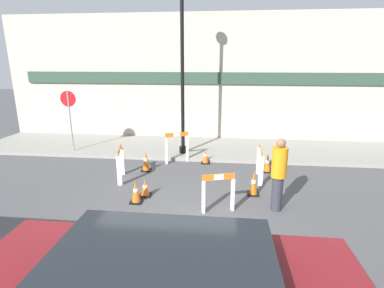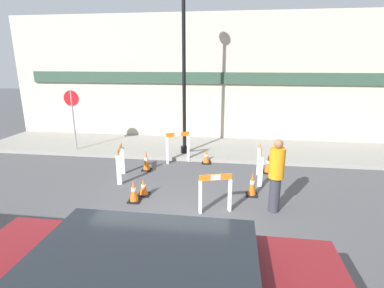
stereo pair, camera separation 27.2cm
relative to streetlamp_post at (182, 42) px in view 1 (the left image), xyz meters
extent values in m
plane|color=#4C4C4F|center=(0.55, -5.17, -4.16)|extent=(60.00, 60.00, 0.00)
cube|color=gray|center=(0.55, 0.89, -4.09)|extent=(18.00, 3.11, 0.13)
cube|color=#BCB29E|center=(0.55, 2.52, -1.41)|extent=(18.00, 0.12, 5.50)
cube|color=#2D4738|center=(0.55, 2.41, -1.36)|extent=(16.20, 0.10, 0.50)
cylinder|color=black|center=(0.00, 0.00, -3.91)|extent=(0.29, 0.29, 0.24)
cylinder|color=black|center=(0.00, 0.00, -1.04)|extent=(0.13, 0.13, 5.99)
cylinder|color=gray|center=(-4.33, -0.16, -2.88)|extent=(0.06, 0.06, 2.29)
cylinder|color=red|center=(-4.33, -0.16, -2.01)|extent=(0.60, 0.04, 0.60)
cube|color=white|center=(1.10, -4.37, -3.75)|extent=(0.10, 0.14, 0.82)
cube|color=white|center=(1.79, -4.16, -3.75)|extent=(0.10, 0.14, 0.82)
cube|color=orange|center=(1.44, -4.27, -3.26)|extent=(0.76, 0.25, 0.15)
cube|color=white|center=(1.44, -4.27, -3.26)|extent=(0.23, 0.10, 0.14)
cube|color=white|center=(2.64, -2.56, -3.71)|extent=(0.13, 0.06, 0.89)
cube|color=white|center=(2.67, -1.65, -3.71)|extent=(0.13, 0.06, 0.89)
cube|color=orange|center=(2.66, -2.11, -3.19)|extent=(0.06, 0.98, 0.15)
cube|color=white|center=(2.66, -2.11, -3.19)|extent=(0.04, 0.29, 0.14)
cube|color=white|center=(0.24, -0.64, -3.68)|extent=(0.11, 0.14, 0.96)
cube|color=white|center=(-0.45, -0.99, -3.68)|extent=(0.11, 0.14, 0.96)
cube|color=orange|center=(-0.10, -0.82, -3.12)|extent=(0.76, 0.39, 0.15)
cube|color=white|center=(-0.10, -0.82, -3.12)|extent=(0.24, 0.14, 0.14)
cube|color=white|center=(-1.67, -2.16, -3.71)|extent=(0.14, 0.09, 0.89)
cube|color=white|center=(-1.46, -2.99, -3.71)|extent=(0.14, 0.09, 0.89)
cube|color=orange|center=(-1.56, -2.58, -3.19)|extent=(0.24, 0.90, 0.15)
cube|color=white|center=(-1.56, -2.58, -3.19)|extent=(0.09, 0.27, 0.14)
cube|color=black|center=(-0.67, -4.02, -4.14)|extent=(0.30, 0.30, 0.04)
cone|color=orange|center=(-0.67, -4.02, -3.84)|extent=(0.23, 0.23, 0.56)
cylinder|color=white|center=(-0.67, -4.02, -3.81)|extent=(0.13, 0.13, 0.08)
cube|color=black|center=(0.91, -0.77, -4.14)|extent=(0.30, 0.30, 0.04)
cone|color=orange|center=(0.91, -0.77, -3.88)|extent=(0.22, 0.22, 0.47)
cylinder|color=white|center=(0.91, -0.77, -3.86)|extent=(0.13, 0.13, 0.07)
cube|color=black|center=(2.99, -1.41, -4.14)|extent=(0.30, 0.30, 0.04)
cone|color=orange|center=(2.99, -1.41, -3.82)|extent=(0.22, 0.22, 0.59)
cylinder|color=white|center=(2.99, -1.41, -3.79)|extent=(0.13, 0.13, 0.08)
cube|color=black|center=(-0.53, -3.62, -4.14)|extent=(0.30, 0.30, 0.04)
cone|color=orange|center=(-0.53, -3.62, -3.90)|extent=(0.23, 0.23, 0.43)
cylinder|color=white|center=(-0.53, -3.62, -3.88)|extent=(0.13, 0.13, 0.06)
cube|color=black|center=(2.38, -3.23, -4.14)|extent=(0.30, 0.30, 0.04)
cone|color=orange|center=(2.38, -3.23, -3.80)|extent=(0.23, 0.22, 0.63)
cylinder|color=white|center=(2.38, -3.23, -3.77)|extent=(0.13, 0.13, 0.09)
cube|color=black|center=(-1.00, -1.74, -4.14)|extent=(0.30, 0.30, 0.04)
cone|color=orange|center=(-1.00, -1.74, -3.79)|extent=(0.23, 0.22, 0.66)
cylinder|color=white|center=(-1.00, -1.74, -3.76)|extent=(0.13, 0.13, 0.09)
cylinder|color=#33333D|center=(2.86, -4.03, -3.72)|extent=(0.36, 0.36, 0.87)
cylinder|color=orange|center=(2.86, -4.03, -2.93)|extent=(0.50, 0.50, 0.73)
sphere|color=#8E6647|center=(2.86, -4.03, -2.46)|extent=(0.30, 0.30, 0.22)
cube|color=#1E2328|center=(0.93, -8.21, -2.78)|extent=(2.37, 1.55, 0.50)
cylinder|color=black|center=(-0.40, -7.37, -3.86)|extent=(0.60, 0.18, 0.60)
camera|label=1|loc=(1.53, -10.88, -0.61)|focal=28.00mm
camera|label=2|loc=(1.80, -10.85, -0.61)|focal=28.00mm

